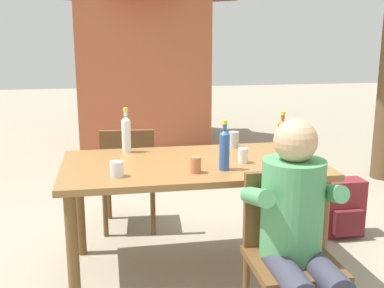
# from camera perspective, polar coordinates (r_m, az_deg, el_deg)

# --- Properties ---
(ground_plane) EXTENTS (24.00, 24.00, 0.00)m
(ground_plane) POSITION_cam_1_polar(r_m,az_deg,el_deg) (3.36, 0.00, -14.94)
(ground_plane) COLOR gray
(dining_table) EXTENTS (1.68, 0.92, 0.77)m
(dining_table) POSITION_cam_1_polar(r_m,az_deg,el_deg) (3.11, 0.00, -3.82)
(dining_table) COLOR olive
(dining_table) RESTS_ON ground_plane
(chair_near_right) EXTENTS (0.44, 0.44, 0.87)m
(chair_near_right) POSITION_cam_1_polar(r_m,az_deg,el_deg) (2.59, 11.58, -12.10)
(chair_near_right) COLOR brown
(chair_near_right) RESTS_ON ground_plane
(chair_far_left) EXTENTS (0.47, 0.47, 0.87)m
(chair_far_left) POSITION_cam_1_polar(r_m,az_deg,el_deg) (3.84, -7.70, -3.56)
(chair_far_left) COLOR brown
(chair_far_left) RESTS_ON ground_plane
(person_in_white_shirt) EXTENTS (0.47, 0.61, 1.18)m
(person_in_white_shirt) POSITION_cam_1_polar(r_m,az_deg,el_deg) (2.43, 12.71, -9.57)
(person_in_white_shirt) COLOR #4C935B
(person_in_white_shirt) RESTS_ON ground_plane
(bottle_clear) EXTENTS (0.06, 0.06, 0.32)m
(bottle_clear) POSITION_cam_1_polar(r_m,az_deg,el_deg) (3.33, -8.00, 1.30)
(bottle_clear) COLOR white
(bottle_clear) RESTS_ON dining_table
(bottle_amber) EXTENTS (0.06, 0.06, 0.31)m
(bottle_amber) POSITION_cam_1_polar(r_m,az_deg,el_deg) (3.29, 10.89, 0.92)
(bottle_amber) COLOR #996019
(bottle_amber) RESTS_ON dining_table
(bottle_blue) EXTENTS (0.06, 0.06, 0.31)m
(bottle_blue) POSITION_cam_1_polar(r_m,az_deg,el_deg) (2.87, 3.96, -0.57)
(bottle_blue) COLOR #2D56A3
(bottle_blue) RESTS_ON dining_table
(cup_steel) EXTENTS (0.07, 0.07, 0.12)m
(cup_steel) POSITION_cam_1_polar(r_m,az_deg,el_deg) (3.48, 5.09, 0.54)
(cup_steel) COLOR #B2B7BC
(cup_steel) RESTS_ON dining_table
(cup_glass) EXTENTS (0.08, 0.08, 0.09)m
(cup_glass) POSITION_cam_1_polar(r_m,az_deg,el_deg) (2.78, -9.13, -3.03)
(cup_glass) COLOR silver
(cup_glass) RESTS_ON dining_table
(cup_white) EXTENTS (0.07, 0.07, 0.10)m
(cup_white) POSITION_cam_1_polar(r_m,az_deg,el_deg) (3.06, 6.22, -1.40)
(cup_white) COLOR white
(cup_white) RESTS_ON dining_table
(cup_terracotta) EXTENTS (0.06, 0.06, 0.10)m
(cup_terracotta) POSITION_cam_1_polar(r_m,az_deg,el_deg) (2.82, 0.45, -2.56)
(cup_terracotta) COLOR #BC6B47
(cup_terracotta) RESTS_ON dining_table
(backpack_by_near_side) EXTENTS (0.34, 0.24, 0.46)m
(backpack_by_near_side) POSITION_cam_1_polar(r_m,az_deg,el_deg) (3.98, 17.77, -7.51)
(backpack_by_near_side) COLOR maroon
(backpack_by_near_side) RESTS_ON ground_plane
(brick_kiosk) EXTENTS (2.10, 1.75, 2.65)m
(brick_kiosk) POSITION_cam_1_polar(r_m,az_deg,el_deg) (7.12, -6.24, 11.39)
(brick_kiosk) COLOR #B25638
(brick_kiosk) RESTS_ON ground_plane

